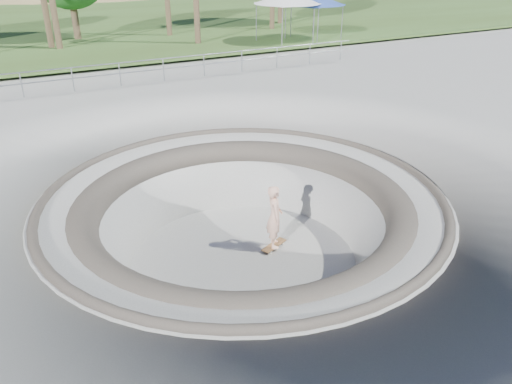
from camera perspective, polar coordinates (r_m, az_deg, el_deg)
ground at (r=12.71m, az=-1.50°, el=-0.39°), size 180.00×180.00×0.00m
skate_bowl at (r=13.62m, az=-1.41°, el=-7.29°), size 14.00×14.00×4.10m
grass_strip at (r=44.81m, az=-22.49°, el=17.27°), size 180.00×36.00×0.12m
distant_hills at (r=69.11m, az=-20.92°, el=13.88°), size 103.20×45.00×28.60m
safety_railing at (r=23.29m, az=-15.29°, el=12.88°), size 25.00×0.06×1.03m
skateboard at (r=14.07m, az=2.08°, el=-6.10°), size 0.91×0.59×0.09m
skater at (r=13.59m, az=2.14°, el=-2.78°), size 0.65×0.78×1.82m
canopy_blue at (r=34.34m, az=6.72°, el=21.00°), size 5.39×5.39×2.78m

